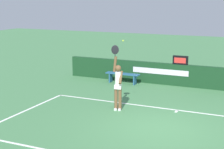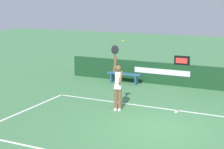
{
  "view_description": "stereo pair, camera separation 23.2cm",
  "coord_description": "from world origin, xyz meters",
  "px_view_note": "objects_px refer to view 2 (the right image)",
  "views": [
    {
      "loc": [
        3.11,
        -10.73,
        4.15
      ],
      "look_at": [
        -2.36,
        1.31,
        1.33
      ],
      "focal_mm": 57.54,
      "sensor_mm": 36.0,
      "label": 1
    },
    {
      "loc": [
        3.32,
        -10.63,
        4.15
      ],
      "look_at": [
        -2.36,
        1.31,
        1.33
      ],
      "focal_mm": 57.54,
      "sensor_mm": 36.0,
      "label": 2
    }
  ],
  "objects_px": {
    "tennis_ball": "(123,41)",
    "courtside_bench_far": "(124,76)",
    "speed_display": "(182,60)",
    "tennis_player": "(118,83)"
  },
  "relations": [
    {
      "from": "tennis_ball",
      "to": "courtside_bench_far",
      "type": "bearing_deg",
      "value": 112.81
    },
    {
      "from": "tennis_player",
      "to": "courtside_bench_far",
      "type": "xyz_separation_m",
      "value": [
        -1.51,
        4.06,
        -0.63
      ]
    },
    {
      "from": "speed_display",
      "to": "courtside_bench_far",
      "type": "height_order",
      "value": "speed_display"
    },
    {
      "from": "speed_display",
      "to": "tennis_player",
      "type": "bearing_deg",
      "value": -104.26
    },
    {
      "from": "tennis_ball",
      "to": "courtside_bench_far",
      "type": "distance_m",
      "value": 4.96
    },
    {
      "from": "speed_display",
      "to": "tennis_ball",
      "type": "height_order",
      "value": "tennis_ball"
    },
    {
      "from": "courtside_bench_far",
      "to": "tennis_ball",
      "type": "bearing_deg",
      "value": -67.19
    },
    {
      "from": "tennis_player",
      "to": "speed_display",
      "type": "bearing_deg",
      "value": 75.74
    },
    {
      "from": "tennis_player",
      "to": "courtside_bench_far",
      "type": "relative_size",
      "value": 1.44
    },
    {
      "from": "tennis_player",
      "to": "courtside_bench_far",
      "type": "distance_m",
      "value": 4.38
    }
  ]
}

